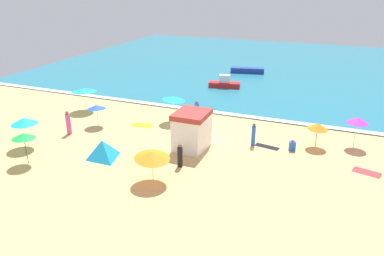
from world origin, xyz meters
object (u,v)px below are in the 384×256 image
Objects in this scene: beach_umbrella_2 at (358,120)px; beachgoer_4 at (292,145)px; beachgoer_2 at (253,135)px; beach_umbrella_6 at (152,155)px; beach_umbrella_7 at (96,107)px; small_boat_1 at (247,70)px; lifeguard_cabana at (192,130)px; beach_umbrella_4 at (318,126)px; beachgoer_0 at (68,123)px; beach_tent at (103,149)px; beach_umbrella_1 at (84,90)px; beach_umbrella_3 at (174,98)px; beach_umbrella_0 at (24,121)px; beachgoer_3 at (197,111)px; beach_umbrella_8 at (23,136)px; small_boat_0 at (224,83)px; beachgoer_5 at (180,156)px.

beach_umbrella_2 is 2.62× the size of beachgoer_4.
beach_umbrella_2 is 7.55m from beachgoer_2.
beach_umbrella_6 is 10.82m from beach_umbrella_7.
beachgoer_2 is 22.68m from small_boat_1.
beach_umbrella_4 is at bearing 23.39° from lifeguard_cabana.
beach_tent is at bearing -26.52° from beachgoer_0.
beach_umbrella_6 is at bearing -134.45° from beach_umbrella_4.
beach_umbrella_6 reaches higher than small_boat_1.
beach_umbrella_1 is 8.92m from beach_umbrella_3.
beach_umbrella_0 reaches higher than beach_umbrella_6.
beachgoer_0 reaches higher than beach_umbrella_4.
beach_umbrella_6 is 11.20m from beachgoer_3.
beach_umbrella_1 reaches higher than beachgoer_3.
beach_umbrella_8 is at bearing -45.89° from beach_umbrella_0.
small_boat_0 is at bearing 124.21° from beachgoer_4.
beach_umbrella_4 is 0.68× the size of beach_tent.
small_boat_1 is (-5.90, 21.90, -0.42)m from beachgoer_2.
beachgoer_0 is (-10.13, -1.16, -0.52)m from lifeguard_cabana.
lifeguard_cabana reaches higher than beach_umbrella_3.
beach_umbrella_2 is 14.54m from beach_umbrella_3.
beach_tent is 9.93m from beachgoer_3.
small_boat_1 is (10.57, 20.04, -1.57)m from beach_umbrella_1.
beach_umbrella_8 is 10.38m from beachgoer_5.
beachgoer_0 is (2.29, -5.20, -1.08)m from beach_umbrella_1.
beachgoer_4 is at bearing 26.36° from beach_tent.
beach_umbrella_3 is at bearing 31.41° from beach_umbrella_7.
small_boat_1 is at bearing 123.70° from beach_umbrella_2.
beach_umbrella_4 reaches higher than beachgoer_3.
beachgoer_4 is at bearing 39.14° from beachgoer_5.
beach_umbrella_6 is at bearing -36.98° from beach_umbrella_7.
beach_umbrella_7 is (2.31, 5.46, -0.36)m from beach_umbrella_0.
beach_umbrella_1 is at bearing -176.71° from beach_umbrella_3.
beach_tent is 1.52× the size of beachgoer_0.
beachgoer_5 is (2.17, -8.64, -0.04)m from beachgoer_3.
beach_umbrella_1 is 19.45m from beachgoer_4.
beachgoer_4 is (-4.14, -2.34, -1.72)m from beach_umbrella_2.
beach_umbrella_7 is (-8.65, 6.51, -0.12)m from beach_umbrella_6.
lifeguard_cabana is 5.37m from beach_umbrella_6.
beach_umbrella_4 is at bearing -1.09° from beach_umbrella_1.
beachgoer_0 is at bearing -166.73° from beachgoer_2.
lifeguard_cabana is 6.41m from beach_tent.
beach_umbrella_1 is 1.63× the size of beachgoer_0.
beachgoer_4 is 0.20× the size of small_boat_1.
beachgoer_4 is (2.84, 0.24, -0.48)m from beachgoer_2.
beach_umbrella_3 reaches higher than small_boat_1.
small_boat_0 is at bearing 95.76° from beach_umbrella_6.
beach_umbrella_0 is 8.40m from beach_umbrella_1.
beachgoer_2 is 1.00× the size of beachgoer_3.
beachgoer_0 is at bearing -113.29° from small_boat_0.
beach_umbrella_4 is 10.49m from beachgoer_3.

